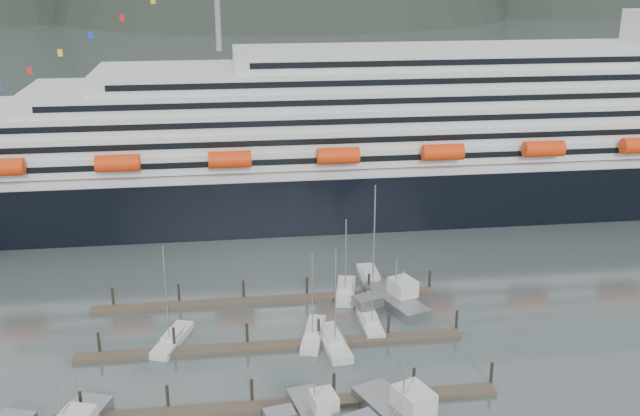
{
  "coord_description": "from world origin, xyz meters",
  "views": [
    {
      "loc": [
        -9.88,
        -79.58,
        46.5
      ],
      "look_at": [
        3.54,
        22.0,
        11.61
      ],
      "focal_mm": 42.0,
      "sensor_mm": 36.0,
      "label": 1
    }
  ],
  "objects_px": {
    "sailboat_d": "(313,335)",
    "trawler_b": "(314,414)",
    "sailboat_c": "(333,343)",
    "sailboat_f": "(346,291)",
    "trawler_e": "(394,299)",
    "sailboat_h": "(370,324)",
    "sailboat_g": "(372,281)",
    "sailboat_b": "(172,340)",
    "cruise_ship": "(435,145)"
  },
  "relations": [
    {
      "from": "sailboat_d",
      "to": "sailboat_g",
      "type": "xyz_separation_m",
      "value": [
        10.56,
        15.04,
        0.05
      ]
    },
    {
      "from": "sailboat_g",
      "to": "trawler_b",
      "type": "distance_m",
      "value": 35.36
    },
    {
      "from": "sailboat_f",
      "to": "sailboat_h",
      "type": "xyz_separation_m",
      "value": [
        1.61,
        -10.24,
        -0.02
      ]
    },
    {
      "from": "sailboat_c",
      "to": "sailboat_d",
      "type": "distance_m",
      "value": 3.34
    },
    {
      "from": "cruise_ship",
      "to": "trawler_b",
      "type": "height_order",
      "value": "cruise_ship"
    },
    {
      "from": "sailboat_b",
      "to": "sailboat_c",
      "type": "relative_size",
      "value": 1.0
    },
    {
      "from": "trawler_b",
      "to": "sailboat_b",
      "type": "bearing_deg",
      "value": 28.61
    },
    {
      "from": "sailboat_f",
      "to": "trawler_b",
      "type": "xyz_separation_m",
      "value": [
        -8.38,
        -30.09,
        0.44
      ]
    },
    {
      "from": "sailboat_f",
      "to": "cruise_ship",
      "type": "bearing_deg",
      "value": -19.85
    },
    {
      "from": "sailboat_h",
      "to": "trawler_e",
      "type": "relative_size",
      "value": 0.88
    },
    {
      "from": "sailboat_h",
      "to": "trawler_b",
      "type": "height_order",
      "value": "sailboat_h"
    },
    {
      "from": "sailboat_d",
      "to": "trawler_e",
      "type": "xyz_separation_m",
      "value": [
        12.32,
        7.62,
        0.57
      ]
    },
    {
      "from": "cruise_ship",
      "to": "sailboat_b",
      "type": "xyz_separation_m",
      "value": [
        -47.38,
        -49.12,
        -11.63
      ]
    },
    {
      "from": "sailboat_f",
      "to": "trawler_b",
      "type": "bearing_deg",
      "value": 176.33
    },
    {
      "from": "sailboat_g",
      "to": "trawler_e",
      "type": "xyz_separation_m",
      "value": [
        1.76,
        -7.42,
        0.52
      ]
    },
    {
      "from": "sailboat_d",
      "to": "sailboat_g",
      "type": "relative_size",
      "value": 0.76
    },
    {
      "from": "cruise_ship",
      "to": "trawler_b",
      "type": "distance_m",
      "value": 75.82
    },
    {
      "from": "sailboat_b",
      "to": "trawler_e",
      "type": "relative_size",
      "value": 1.11
    },
    {
      "from": "sailboat_b",
      "to": "sailboat_h",
      "type": "bearing_deg",
      "value": -68.48
    },
    {
      "from": "sailboat_c",
      "to": "sailboat_h",
      "type": "height_order",
      "value": "sailboat_c"
    },
    {
      "from": "sailboat_c",
      "to": "sailboat_g",
      "type": "distance_m",
      "value": 19.47
    },
    {
      "from": "sailboat_c",
      "to": "sailboat_g",
      "type": "height_order",
      "value": "sailboat_g"
    },
    {
      "from": "sailboat_d",
      "to": "sailboat_h",
      "type": "relative_size",
      "value": 1.13
    },
    {
      "from": "sailboat_b",
      "to": "sailboat_f",
      "type": "distance_m",
      "value": 26.49
    },
    {
      "from": "sailboat_d",
      "to": "sailboat_b",
      "type": "bearing_deg",
      "value": 101.2
    },
    {
      "from": "sailboat_b",
      "to": "sailboat_h",
      "type": "height_order",
      "value": "sailboat_b"
    },
    {
      "from": "sailboat_c",
      "to": "sailboat_f",
      "type": "relative_size",
      "value": 1.13
    },
    {
      "from": "sailboat_g",
      "to": "sailboat_h",
      "type": "distance_m",
      "value": 13.42
    },
    {
      "from": "sailboat_c",
      "to": "sailboat_f",
      "type": "distance_m",
      "value": 15.23
    },
    {
      "from": "sailboat_b",
      "to": "sailboat_d",
      "type": "xyz_separation_m",
      "value": [
        17.79,
        -0.87,
        -0.02
      ]
    },
    {
      "from": "sailboat_b",
      "to": "sailboat_g",
      "type": "xyz_separation_m",
      "value": [
        28.35,
        14.16,
        0.03
      ]
    },
    {
      "from": "sailboat_d",
      "to": "cruise_ship",
      "type": "bearing_deg",
      "value": -16.6
    },
    {
      "from": "sailboat_c",
      "to": "sailboat_f",
      "type": "bearing_deg",
      "value": -21.74
    },
    {
      "from": "sailboat_d",
      "to": "trawler_b",
      "type": "height_order",
      "value": "sailboat_d"
    },
    {
      "from": "sailboat_b",
      "to": "sailboat_f",
      "type": "relative_size",
      "value": 1.13
    },
    {
      "from": "trawler_e",
      "to": "sailboat_c",
      "type": "bearing_deg",
      "value": 114.65
    },
    {
      "from": "trawler_e",
      "to": "sailboat_f",
      "type": "bearing_deg",
      "value": 33.15
    },
    {
      "from": "sailboat_h",
      "to": "sailboat_c",
      "type": "bearing_deg",
      "value": 128.35
    },
    {
      "from": "sailboat_c",
      "to": "sailboat_d",
      "type": "xyz_separation_m",
      "value": [
        -2.18,
        2.54,
        -0.03
      ]
    },
    {
      "from": "sailboat_c",
      "to": "sailboat_h",
      "type": "xyz_separation_m",
      "value": [
        5.61,
        4.45,
        -0.03
      ]
    },
    {
      "from": "sailboat_f",
      "to": "trawler_e",
      "type": "relative_size",
      "value": 0.98
    },
    {
      "from": "sailboat_h",
      "to": "trawler_e",
      "type": "distance_m",
      "value": 7.31
    },
    {
      "from": "cruise_ship",
      "to": "sailboat_f",
      "type": "relative_size",
      "value": 17.2
    },
    {
      "from": "sailboat_d",
      "to": "trawler_b",
      "type": "xyz_separation_m",
      "value": [
        -2.2,
        -17.93,
        0.45
      ]
    },
    {
      "from": "cruise_ship",
      "to": "sailboat_g",
      "type": "bearing_deg",
      "value": -118.56
    },
    {
      "from": "cruise_ship",
      "to": "sailboat_c",
      "type": "relative_size",
      "value": 15.24
    },
    {
      "from": "sailboat_b",
      "to": "trawler_b",
      "type": "relative_size",
      "value": 1.33
    },
    {
      "from": "sailboat_c",
      "to": "trawler_b",
      "type": "xyz_separation_m",
      "value": [
        -4.38,
        -15.4,
        0.42
      ]
    },
    {
      "from": "sailboat_g",
      "to": "trawler_e",
      "type": "bearing_deg",
      "value": -166.02
    },
    {
      "from": "sailboat_h",
      "to": "sailboat_b",
      "type": "bearing_deg",
      "value": 92.27
    }
  ]
}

